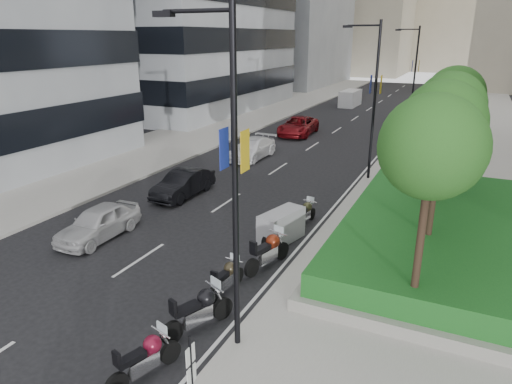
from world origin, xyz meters
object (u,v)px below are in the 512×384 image
Objects in this scene: car_c at (252,148)px; motorcycle_3 at (227,277)px; motorcycle_1 at (145,358)px; car_b at (183,184)px; motorcycle_6 at (305,213)px; delivery_van at (350,99)px; parking_sign at (192,379)px; motorcycle_4 at (268,251)px; car_a at (99,222)px; motorcycle_2 at (199,310)px; car_d at (298,126)px; lamp_post_0 at (229,171)px; motorcycle_5 at (281,227)px; lamp_post_1 at (372,94)px; lamp_post_2 at (413,72)px.

motorcycle_3 is at bearing -65.69° from car_c.
car_b reaches higher than motorcycle_1.
delivery_van is at bearing 19.38° from motorcycle_6.
motorcycle_4 is (-1.57, 7.58, -0.80)m from parking_sign.
car_a is at bearing 132.61° from motorcycle_6.
motorcycle_2 is at bearing -168.52° from motorcycle_4.
motorcycle_1 is 30.45m from car_d.
car_a is (-8.48, 3.93, -4.37)m from lamp_post_0.
motorcycle_5 is 0.56× the size of car_b.
motorcycle_4 is at bearing 19.19° from motorcycle_2.
car_b is (-8.22, -7.07, -4.37)m from lamp_post_1.
lamp_post_2 reaches higher than car_b.
parking_sign is at bearing -153.92° from motorcycle_5.
motorcycle_2 is (-1.20, -34.78, -4.40)m from lamp_post_2.
motorcycle_5 is 7.73m from car_a.
car_a is 23.71m from car_d.
lamp_post_1 is at bearing 42.08° from car_b.
motorcycle_4 is 15.97m from car_c.
motorcycle_1 is at bearing -173.38° from motorcycle_6.
parking_sign is (0.66, -38.00, -3.61)m from lamp_post_2.
car_d reaches higher than car_c.
motorcycle_4 is (0.45, 6.62, 0.07)m from motorcycle_1.
lamp_post_2 is at bearing 90.00° from lamp_post_1.
lamp_post_2 is 3.79× the size of motorcycle_5.
lamp_post_0 is at bearing -90.00° from lamp_post_1.
lamp_post_0 reaches higher than car_b.
car_d is (-7.26, 23.06, 0.11)m from motorcycle_4.
lamp_post_1 is 19.61m from motorcycle_1.
motorcycle_2 is 8.17m from car_a.
parking_sign reaches higher than car_d.
lamp_post_2 is at bearing 20.87° from motorcycle_2.
motorcycle_6 is at bearing 96.57° from lamp_post_0.
lamp_post_2 reaches higher than motorcycle_5.
car_a reaches higher than motorcycle_3.
car_a is at bearing -105.26° from lamp_post_2.
car_a is (-7.11, 5.97, 0.11)m from motorcycle_1.
delivery_van is at bearing 86.78° from car_d.
car_d is 18.55m from delivery_van.
motorcycle_2 is at bearing -79.56° from delivery_van.
car_d is (-6.98, 27.42, 0.11)m from motorcycle_2.
car_b is 0.88× the size of car_c.
lamp_post_1 is 1.63× the size of car_d.
motorcycle_4 is at bearing 101.73° from parking_sign.
car_b is 17.70m from car_d.
car_c is (0.15, 14.80, -0.00)m from car_a.
motorcycle_5 is at bearing -97.37° from lamp_post_1.
car_a is 0.85× the size of car_c.
car_d is at bearing -138.00° from lamp_post_2.
lamp_post_2 is 1.63× the size of car_d.
delivery_van is (-7.38, 41.61, 0.22)m from motorcycle_4.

